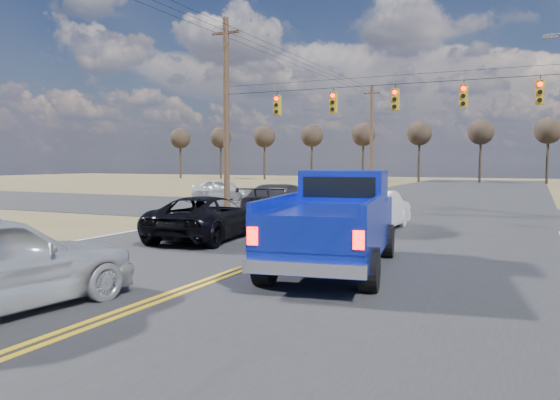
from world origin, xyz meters
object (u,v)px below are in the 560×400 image
at_px(black_suv, 207,218).
at_px(dgrey_car_queue, 281,203).
at_px(white_car_queue, 376,210).
at_px(cross_car_west, 223,189).
at_px(pickup_truck, 335,221).

xyz_separation_m(black_suv, dgrey_car_queue, (0.05, 5.36, 0.10)).
relative_size(black_suv, white_car_queue, 1.14).
xyz_separation_m(black_suv, white_car_queue, (4.20, 4.57, 0.03)).
bearing_deg(white_car_queue, dgrey_car_queue, -9.69).
bearing_deg(dgrey_car_queue, white_car_queue, 160.34).
distance_m(black_suv, cross_car_west, 17.97).
distance_m(pickup_truck, white_car_queue, 7.39).
bearing_deg(cross_car_west, white_car_queue, -135.16).
relative_size(dgrey_car_queue, cross_car_west, 1.36).
bearing_deg(dgrey_car_queue, cross_car_west, -57.59).
bearing_deg(pickup_truck, dgrey_car_queue, 113.06).
distance_m(white_car_queue, dgrey_car_queue, 4.22).
bearing_deg(cross_car_west, pickup_truck, -147.41).
height_order(black_suv, white_car_queue, white_car_queue).
height_order(pickup_truck, cross_car_west, pickup_truck).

